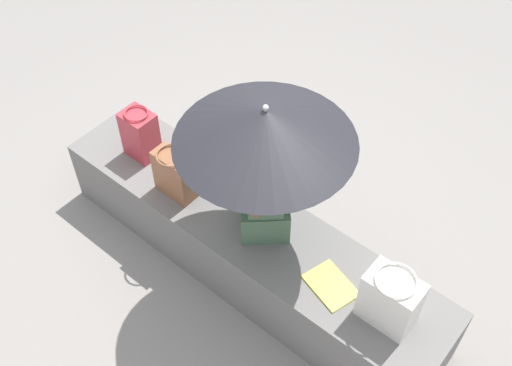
{
  "coord_description": "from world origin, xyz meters",
  "views": [
    {
      "loc": [
        1.51,
        -1.73,
        3.44
      ],
      "look_at": [
        0.04,
        0.03,
        0.84
      ],
      "focal_mm": 43.74,
      "sensor_mm": 36.0,
      "label": 1
    }
  ],
  "objects_px": {
    "person_seated": "(265,179)",
    "magazine": "(331,285)",
    "shoulder_bag_spare": "(140,134)",
    "parasol": "(265,126)",
    "handbag_black": "(390,300)",
    "tote_bag_canvas": "(175,174)"
  },
  "relations": [
    {
      "from": "tote_bag_canvas",
      "to": "handbag_black",
      "type": "bearing_deg",
      "value": 3.2
    },
    {
      "from": "shoulder_bag_spare",
      "to": "handbag_black",
      "type": "bearing_deg",
      "value": -0.56
    },
    {
      "from": "magazine",
      "to": "person_seated",
      "type": "bearing_deg",
      "value": -174.91
    },
    {
      "from": "parasol",
      "to": "shoulder_bag_spare",
      "type": "relative_size",
      "value": 2.82
    },
    {
      "from": "handbag_black",
      "to": "tote_bag_canvas",
      "type": "xyz_separation_m",
      "value": [
        -1.47,
        -0.08,
        -0.01
      ]
    },
    {
      "from": "person_seated",
      "to": "magazine",
      "type": "relative_size",
      "value": 3.21
    },
    {
      "from": "person_seated",
      "to": "parasol",
      "type": "bearing_deg",
      "value": -51.64
    },
    {
      "from": "handbag_black",
      "to": "shoulder_bag_spare",
      "type": "relative_size",
      "value": 1.01
    },
    {
      "from": "shoulder_bag_spare",
      "to": "person_seated",
      "type": "bearing_deg",
      "value": 3.77
    },
    {
      "from": "handbag_black",
      "to": "tote_bag_canvas",
      "type": "height_order",
      "value": "handbag_black"
    },
    {
      "from": "person_seated",
      "to": "tote_bag_canvas",
      "type": "xyz_separation_m",
      "value": [
        -0.57,
        -0.16,
        -0.22
      ]
    },
    {
      "from": "magazine",
      "to": "shoulder_bag_spare",
      "type": "bearing_deg",
      "value": -165.56
    },
    {
      "from": "tote_bag_canvas",
      "to": "magazine",
      "type": "distance_m",
      "value": 1.15
    },
    {
      "from": "person_seated",
      "to": "shoulder_bag_spare",
      "type": "xyz_separation_m",
      "value": [
        -0.97,
        -0.06,
        -0.21
      ]
    },
    {
      "from": "parasol",
      "to": "magazine",
      "type": "relative_size",
      "value": 3.63
    },
    {
      "from": "person_seated",
      "to": "tote_bag_canvas",
      "type": "bearing_deg",
      "value": -163.82
    },
    {
      "from": "shoulder_bag_spare",
      "to": "magazine",
      "type": "height_order",
      "value": "shoulder_bag_spare"
    },
    {
      "from": "magazine",
      "to": "parasol",
      "type": "bearing_deg",
      "value": -167.36
    },
    {
      "from": "parasol",
      "to": "magazine",
      "type": "bearing_deg",
      "value": -3.54
    },
    {
      "from": "handbag_black",
      "to": "tote_bag_canvas",
      "type": "distance_m",
      "value": 1.47
    },
    {
      "from": "person_seated",
      "to": "magazine",
      "type": "height_order",
      "value": "person_seated"
    },
    {
      "from": "parasol",
      "to": "handbag_black",
      "type": "height_order",
      "value": "parasol"
    }
  ]
}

